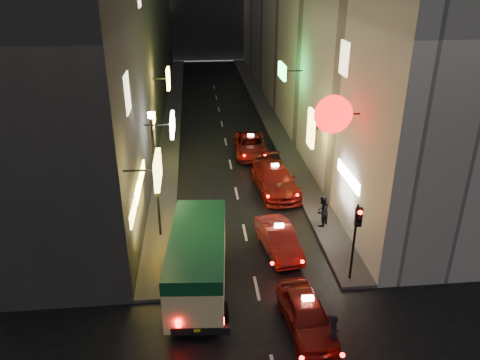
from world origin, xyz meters
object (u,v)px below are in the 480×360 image
object	(u,v)px
lamp_post	(155,168)
pedestrian_crossing	(333,332)
traffic_light	(357,228)
minibus	(198,256)
taxi_near	(307,312)

from	to	relation	value
lamp_post	pedestrian_crossing	bearing A→B (deg)	-52.76
traffic_light	lamp_post	world-z (taller)	lamp_post
minibus	traffic_light	world-z (taller)	traffic_light
taxi_near	lamp_post	size ratio (longest dim) A/B	0.79
minibus	traffic_light	size ratio (longest dim) A/B	1.79
taxi_near	lamp_post	xyz separation A→B (m)	(-5.69, 7.05, 2.97)
lamp_post	traffic_light	bearing A→B (deg)	-28.91
taxi_near	lamp_post	world-z (taller)	lamp_post
traffic_light	lamp_post	distance (m)	9.42
pedestrian_crossing	lamp_post	world-z (taller)	lamp_post
taxi_near	pedestrian_crossing	bearing A→B (deg)	-63.53
pedestrian_crossing	traffic_light	bearing A→B (deg)	-25.21
taxi_near	traffic_light	bearing A→B (deg)	45.09
taxi_near	lamp_post	distance (m)	9.53
minibus	taxi_near	bearing A→B (deg)	-34.93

